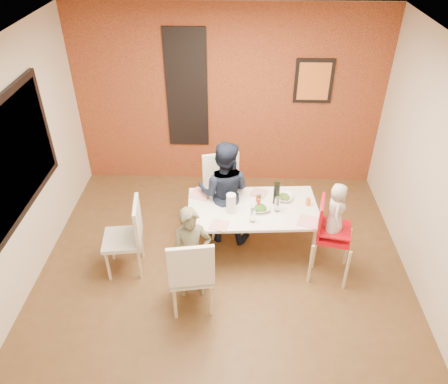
{
  "coord_description": "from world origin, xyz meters",
  "views": [
    {
      "loc": [
        0.14,
        -3.75,
        3.87
      ],
      "look_at": [
        0.0,
        0.3,
        1.05
      ],
      "focal_mm": 35.0,
      "sensor_mm": 36.0,
      "label": 1
    }
  ],
  "objects_px": {
    "chair_near": "(191,272)",
    "child_far": "(224,192)",
    "dining_table": "(253,211)",
    "child_near": "(192,254)",
    "high_chair": "(329,232)",
    "paper_towel_roll": "(231,203)",
    "wine_bottle": "(276,193)",
    "chair_far": "(223,189)",
    "toddler": "(336,210)",
    "chair_left": "(129,234)"
  },
  "relations": [
    {
      "from": "chair_near",
      "to": "child_far",
      "type": "xyz_separation_m",
      "value": [
        0.3,
        1.27,
        0.14
      ]
    },
    {
      "from": "dining_table",
      "to": "child_near",
      "type": "relative_size",
      "value": 1.39
    },
    {
      "from": "high_chair",
      "to": "chair_near",
      "type": "bearing_deg",
      "value": 124.18
    },
    {
      "from": "child_far",
      "to": "paper_towel_roll",
      "type": "relative_size",
      "value": 5.58
    },
    {
      "from": "wine_bottle",
      "to": "chair_near",
      "type": "bearing_deg",
      "value": -130.06
    },
    {
      "from": "dining_table",
      "to": "chair_far",
      "type": "bearing_deg",
      "value": 128.18
    },
    {
      "from": "dining_table",
      "to": "child_near",
      "type": "height_order",
      "value": "child_near"
    },
    {
      "from": "chair_far",
      "to": "wine_bottle",
      "type": "distance_m",
      "value": 0.81
    },
    {
      "from": "child_far",
      "to": "wine_bottle",
      "type": "height_order",
      "value": "child_far"
    },
    {
      "from": "high_chair",
      "to": "paper_towel_roll",
      "type": "relative_size",
      "value": 4.14
    },
    {
      "from": "dining_table",
      "to": "paper_towel_roll",
      "type": "xyz_separation_m",
      "value": [
        -0.27,
        -0.1,
        0.19
      ]
    },
    {
      "from": "high_chair",
      "to": "child_near",
      "type": "relative_size",
      "value": 0.89
    },
    {
      "from": "chair_near",
      "to": "chair_far",
      "type": "bearing_deg",
      "value": -109.63
    },
    {
      "from": "child_near",
      "to": "chair_near",
      "type": "bearing_deg",
      "value": -98.08
    },
    {
      "from": "toddler",
      "to": "wine_bottle",
      "type": "relative_size",
      "value": 2.3
    },
    {
      "from": "high_chair",
      "to": "child_near",
      "type": "bearing_deg",
      "value": 115.62
    },
    {
      "from": "chair_near",
      "to": "child_near",
      "type": "bearing_deg",
      "value": -95.89
    },
    {
      "from": "dining_table",
      "to": "chair_near",
      "type": "height_order",
      "value": "chair_near"
    },
    {
      "from": "paper_towel_roll",
      "to": "child_near",
      "type": "bearing_deg",
      "value": -121.31
    },
    {
      "from": "dining_table",
      "to": "wine_bottle",
      "type": "distance_m",
      "value": 0.36
    },
    {
      "from": "dining_table",
      "to": "toddler",
      "type": "bearing_deg",
      "value": -24.98
    },
    {
      "from": "dining_table",
      "to": "chair_near",
      "type": "xyz_separation_m",
      "value": [
        -0.67,
        -1.03,
        -0.03
      ]
    },
    {
      "from": "chair_near",
      "to": "high_chair",
      "type": "xyz_separation_m",
      "value": [
        1.53,
        0.63,
        0.06
      ]
    },
    {
      "from": "high_chair",
      "to": "toddler",
      "type": "relative_size",
      "value": 1.57
    },
    {
      "from": "high_chair",
      "to": "chair_far",
      "type": "bearing_deg",
      "value": 66.4
    },
    {
      "from": "child_far",
      "to": "toddler",
      "type": "xyz_separation_m",
      "value": [
        1.26,
        -0.66,
        0.25
      ]
    },
    {
      "from": "wine_bottle",
      "to": "dining_table",
      "type": "bearing_deg",
      "value": -161.04
    },
    {
      "from": "chair_near",
      "to": "high_chair",
      "type": "distance_m",
      "value": 1.66
    },
    {
      "from": "chair_left",
      "to": "wine_bottle",
      "type": "height_order",
      "value": "chair_left"
    },
    {
      "from": "wine_bottle",
      "to": "chair_far",
      "type": "bearing_deg",
      "value": 149.57
    },
    {
      "from": "toddler",
      "to": "child_far",
      "type": "bearing_deg",
      "value": 70.35
    },
    {
      "from": "high_chair",
      "to": "child_far",
      "type": "height_order",
      "value": "child_far"
    },
    {
      "from": "chair_near",
      "to": "child_near",
      "type": "height_order",
      "value": "child_near"
    },
    {
      "from": "chair_left",
      "to": "high_chair",
      "type": "height_order",
      "value": "high_chair"
    },
    {
      "from": "chair_far",
      "to": "toddler",
      "type": "relative_size",
      "value": 1.58
    },
    {
      "from": "chair_far",
      "to": "chair_left",
      "type": "distance_m",
      "value": 1.4
    },
    {
      "from": "high_chair",
      "to": "paper_towel_roll",
      "type": "distance_m",
      "value": 1.19
    },
    {
      "from": "chair_far",
      "to": "paper_towel_roll",
      "type": "distance_m",
      "value": 0.64
    },
    {
      "from": "dining_table",
      "to": "toddler",
      "type": "relative_size",
      "value": 2.46
    },
    {
      "from": "dining_table",
      "to": "chair_near",
      "type": "distance_m",
      "value": 1.23
    },
    {
      "from": "chair_near",
      "to": "chair_far",
      "type": "height_order",
      "value": "chair_far"
    },
    {
      "from": "child_near",
      "to": "paper_towel_roll",
      "type": "bearing_deg",
      "value": 47.25
    },
    {
      "from": "dining_table",
      "to": "chair_left",
      "type": "xyz_separation_m",
      "value": [
        -1.46,
        -0.41,
        -0.06
      ]
    },
    {
      "from": "chair_far",
      "to": "paper_towel_roll",
      "type": "relative_size",
      "value": 4.16
    },
    {
      "from": "child_far",
      "to": "toddler",
      "type": "distance_m",
      "value": 1.44
    },
    {
      "from": "dining_table",
      "to": "toddler",
      "type": "xyz_separation_m",
      "value": [
        0.9,
        -0.42,
        0.35
      ]
    },
    {
      "from": "dining_table",
      "to": "chair_far",
      "type": "relative_size",
      "value": 1.55
    },
    {
      "from": "child_far",
      "to": "paper_towel_roll",
      "type": "distance_m",
      "value": 0.37
    },
    {
      "from": "chair_far",
      "to": "child_far",
      "type": "relative_size",
      "value": 0.75
    },
    {
      "from": "dining_table",
      "to": "high_chair",
      "type": "height_order",
      "value": "high_chair"
    }
  ]
}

